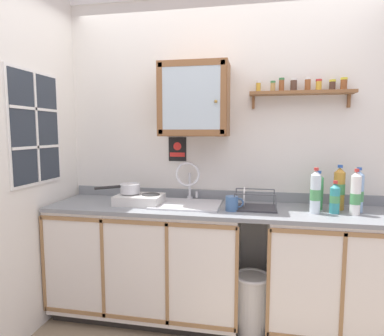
{
  "coord_description": "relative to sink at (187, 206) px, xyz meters",
  "views": [
    {
      "loc": [
        0.27,
        -2.16,
        1.5
      ],
      "look_at": [
        -0.22,
        0.39,
        1.21
      ],
      "focal_mm": 30.57,
      "sensor_mm": 36.0,
      "label": 1
    }
  ],
  "objects": [
    {
      "name": "bottle_detergent_teal_0",
      "position": [
        1.08,
        -0.07,
        0.12
      ],
      "size": [
        0.07,
        0.07,
        0.23
      ],
      "color": "teal",
      "rests_on": "countertop"
    },
    {
      "name": "saucepan",
      "position": [
        -0.47,
        -0.04,
        0.14
      ],
      "size": [
        0.3,
        0.27,
        0.08
      ],
      "color": "silver",
      "rests_on": "hot_plate_stove"
    },
    {
      "name": "side_wall_left",
      "position": [
        -1.11,
        -0.64,
        0.42
      ],
      "size": [
        0.05,
        3.36,
        2.66
      ],
      "primitive_type": "cube",
      "color": "silver",
      "rests_on": "ground"
    },
    {
      "name": "bottle_opaque_white_2",
      "position": [
        1.21,
        -0.09,
        0.16
      ],
      "size": [
        0.07,
        0.07,
        0.32
      ],
      "color": "white",
      "rests_on": "countertop"
    },
    {
      "name": "window",
      "position": [
        -1.08,
        -0.32,
        0.61
      ],
      "size": [
        0.03,
        0.57,
        0.84
      ],
      "color": "#262D38"
    },
    {
      "name": "warning_sign",
      "position": [
        -0.13,
        0.24,
        0.44
      ],
      "size": [
        0.15,
        0.01,
        0.2
      ],
      "color": "black"
    },
    {
      "name": "bottle_soda_green_3",
      "position": [
        0.98,
        0.03,
        0.15
      ],
      "size": [
        0.07,
        0.07,
        0.29
      ],
      "color": "#4CB266",
      "rests_on": "countertop"
    },
    {
      "name": "sink",
      "position": [
        0.0,
        0.0,
        0.0
      ],
      "size": [
        0.52,
        0.45,
        0.46
      ],
      "color": "silver",
      "rests_on": "countertop"
    },
    {
      "name": "mug",
      "position": [
        0.36,
        -0.14,
        0.07
      ],
      "size": [
        0.13,
        0.09,
        0.11
      ],
      "color": "#3F6699",
      "rests_on": "countertop"
    },
    {
      "name": "countertop",
      "position": [
        0.25,
        -0.04,
        -0.0
      ],
      "size": [
        2.62,
        0.6,
        0.03
      ],
      "primitive_type": "cube",
      "color": "gray",
      "rests_on": "lower_cabinet_run"
    },
    {
      "name": "lower_cabinet_run",
      "position": [
        -0.32,
        -0.04,
        -0.46
      ],
      "size": [
        1.5,
        0.58,
        0.9
      ],
      "color": "black",
      "rests_on": "ground"
    },
    {
      "name": "bottle_water_blue_1",
      "position": [
        1.25,
        0.0,
        0.16
      ],
      "size": [
        0.08,
        0.08,
        0.32
      ],
      "color": "#8CB7E0",
      "rests_on": "countertop"
    },
    {
      "name": "lower_cabinet_run_right",
      "position": [
        1.09,
        -0.04,
        -0.46
      ],
      "size": [
        0.96,
        0.58,
        0.9
      ],
      "color": "black",
      "rests_on": "ground"
    },
    {
      "name": "dish_rack",
      "position": [
        0.52,
        -0.04,
        0.04
      ],
      "size": [
        0.32,
        0.25,
        0.16
      ],
      "color": "#333338",
      "rests_on": "countertop"
    },
    {
      "name": "spice_shelf",
      "position": [
        0.86,
        0.17,
        0.9
      ],
      "size": [
        0.77,
        0.14,
        0.23
      ],
      "color": "brown"
    },
    {
      "name": "backsplash",
      "position": [
        0.25,
        0.23,
        0.05
      ],
      "size": [
        2.62,
        0.02,
        0.08
      ],
      "primitive_type": "cube",
      "color": "gray",
      "rests_on": "countertop"
    },
    {
      "name": "wall_cabinet",
      "position": [
        0.04,
        0.09,
        0.83
      ],
      "size": [
        0.54,
        0.33,
        0.57
      ],
      "color": "brown"
    },
    {
      "name": "hot_plate_stove",
      "position": [
        -0.37,
        -0.06,
        0.05
      ],
      "size": [
        0.36,
        0.27,
        0.08
      ],
      "color": "silver",
      "rests_on": "countertop"
    },
    {
      "name": "trash_bin",
      "position": [
        0.52,
        -0.12,
        -0.68
      ],
      "size": [
        0.27,
        0.27,
        0.45
      ],
      "color": "silver",
      "rests_on": "ground"
    },
    {
      "name": "bottle_juice_amber_4",
      "position": [
        1.13,
        0.05,
        0.17
      ],
      "size": [
        0.08,
        0.08,
        0.33
      ],
      "color": "gold",
      "rests_on": "countertop"
    },
    {
      "name": "bottle_water_clear_5",
      "position": [
        0.94,
        -0.1,
        0.16
      ],
      "size": [
        0.07,
        0.07,
        0.32
      ],
      "color": "silver",
      "rests_on": "countertop"
    },
    {
      "name": "back_wall",
      "position": [
        0.25,
        0.27,
        0.43
      ],
      "size": [
        3.26,
        0.07,
        2.66
      ],
      "color": "silver",
      "rests_on": "ground"
    }
  ]
}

